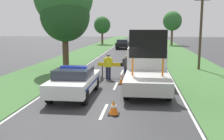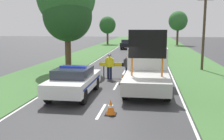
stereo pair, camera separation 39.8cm
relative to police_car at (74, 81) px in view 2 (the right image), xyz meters
name	(u,v)px [view 2 (the right image)]	position (x,y,z in m)	size (l,w,h in m)	color
ground_plane	(108,99)	(1.82, -0.40, -0.78)	(160.00, 160.00, 0.00)	#333335
lane_markings	(133,57)	(1.82, 17.63, -0.78)	(7.17, 70.81, 0.01)	silver
grass_verge_left	(87,54)	(-4.16, 19.60, -0.77)	(4.69, 120.00, 0.03)	#427038
grass_verge_right	(184,56)	(7.80, 19.60, -0.77)	(4.69, 120.00, 0.03)	#427038
police_car	(74,81)	(0.00, 0.00, 0.00)	(1.90, 4.56, 1.56)	white
work_truck	(147,71)	(3.64, 1.95, 0.29)	(2.29, 5.28, 3.34)	white
road_barrier	(122,66)	(1.88, 5.18, 0.06)	(3.18, 0.08, 1.02)	black
police_officer	(109,64)	(1.11, 4.51, 0.22)	(0.60, 0.38, 1.68)	#191E38
pedestrian_civilian	(128,65)	(2.32, 4.83, 0.17)	(0.58, 0.37, 1.62)	#191E38
traffic_cone_near_police	(86,77)	(-0.28, 3.63, -0.48)	(0.44, 0.44, 0.61)	black
traffic_cone_centre_front	(96,73)	(0.07, 5.08, -0.51)	(0.39, 0.39, 0.54)	black
traffic_cone_near_truck	(89,80)	(0.13, 2.60, -0.46)	(0.48, 0.48, 0.66)	black
traffic_cone_behind_barrier	(111,107)	(2.27, -2.61, -0.48)	(0.45, 0.45, 0.62)	black
traffic_cone_lane_edge	(123,80)	(2.16, 3.05, -0.49)	(0.43, 0.43, 0.59)	black
queued_car_sedan_silver	(149,59)	(3.72, 9.42, -0.01)	(1.81, 3.97, 1.47)	#B2B2B7
queued_car_wagon_maroon	(150,52)	(3.81, 16.66, -0.02)	(1.88, 4.68, 1.44)	maroon
queued_car_hatch_blue	(148,47)	(3.43, 23.16, 0.02)	(1.80, 4.04, 1.57)	navy
queued_car_sedan_black	(127,44)	(0.15, 29.13, 0.01)	(1.87, 4.66, 1.48)	black
roadside_tree_near_left	(68,16)	(-2.68, 7.59, 3.52)	(3.83, 3.83, 6.34)	#4C3823
roadside_tree_near_right	(178,21)	(8.81, 38.53, 3.74)	(3.49, 3.49, 6.38)	#4C3823
roadside_tree_mid_left	(108,25)	(-4.63, 38.84, 2.97)	(3.21, 3.21, 5.46)	#4C3823
utility_pole	(204,30)	(7.97, 9.28, 2.43)	(1.20, 0.20, 6.19)	#473828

